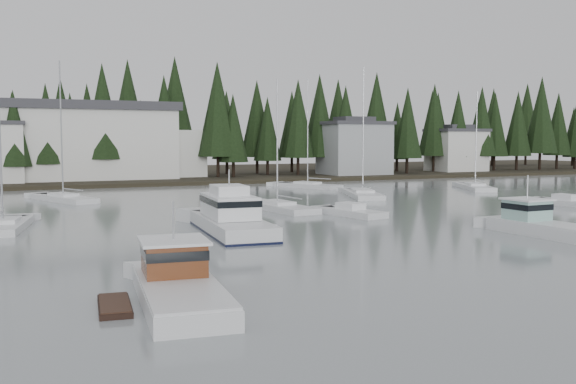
% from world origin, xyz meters
% --- Properties ---
extents(far_shore_land, '(240.00, 54.00, 1.00)m').
position_xyz_m(far_shore_land, '(0.00, 97.00, 0.00)').
color(far_shore_land, black).
rests_on(far_shore_land, ground).
extents(conifer_treeline, '(200.00, 22.00, 20.00)m').
position_xyz_m(conifer_treeline, '(0.00, 86.00, 0.00)').
color(conifer_treeline, black).
rests_on(conifer_treeline, ground).
extents(house_east_a, '(10.60, 8.48, 9.25)m').
position_xyz_m(house_east_a, '(36.00, 78.00, 4.90)').
color(house_east_a, '#999EA0').
rests_on(house_east_a, ground).
extents(house_east_b, '(9.54, 7.42, 8.25)m').
position_xyz_m(house_east_b, '(58.00, 80.00, 4.40)').
color(house_east_b, silver).
rests_on(house_east_b, ground).
extents(harbor_inn, '(29.50, 11.50, 10.90)m').
position_xyz_m(harbor_inn, '(-2.96, 82.34, 5.78)').
color(harbor_inn, silver).
rests_on(harbor_inn, ground).
extents(lobster_boat_brown, '(4.93, 8.77, 4.21)m').
position_xyz_m(lobster_boat_brown, '(-9.68, 10.60, 0.48)').
color(lobster_boat_brown, silver).
rests_on(lobster_boat_brown, ground).
extents(cabin_cruiser_center, '(4.36, 11.38, 4.79)m').
position_xyz_m(cabin_cruiser_center, '(-1.99, 27.10, 0.72)').
color(cabin_cruiser_center, silver).
rests_on(cabin_cruiser_center, ground).
extents(lobster_boat_teal, '(2.99, 7.86, 4.31)m').
position_xyz_m(lobster_boat_teal, '(16.02, 18.18, 0.51)').
color(lobster_boat_teal, silver).
rests_on(lobster_boat_teal, ground).
extents(sailboat_1, '(3.83, 10.48, 11.85)m').
position_xyz_m(sailboat_1, '(6.12, 38.57, 0.06)').
color(sailboat_1, silver).
rests_on(sailboat_1, ground).
extents(sailboat_4, '(6.06, 10.27, 14.41)m').
position_xyz_m(sailboat_4, '(-10.44, 54.51, 0.08)').
color(sailboat_4, silver).
rests_on(sailboat_4, ground).
extents(sailboat_5, '(6.26, 9.74, 14.26)m').
position_xyz_m(sailboat_5, '(19.45, 60.58, 0.08)').
color(sailboat_5, silver).
rests_on(sailboat_5, ground).
extents(sailboat_6, '(4.22, 8.60, 11.30)m').
position_xyz_m(sailboat_6, '(-15.82, 34.54, 0.06)').
color(sailboat_6, silver).
rests_on(sailboat_6, ground).
extents(sailboat_7, '(5.90, 10.25, 14.36)m').
position_xyz_m(sailboat_7, '(19.46, 46.75, 0.08)').
color(sailboat_7, silver).
rests_on(sailboat_7, ground).
extents(sailboat_9, '(6.31, 9.76, 12.48)m').
position_xyz_m(sailboat_9, '(37.37, 50.11, 0.07)').
color(sailboat_9, silver).
rests_on(sailboat_9, ground).
extents(runabout_1, '(3.50, 6.88, 1.42)m').
position_xyz_m(runabout_1, '(9.86, 32.19, 0.13)').
color(runabout_1, silver).
rests_on(runabout_1, ground).
extents(runabout_2, '(3.06, 6.64, 1.42)m').
position_xyz_m(runabout_2, '(32.23, 31.24, 0.13)').
color(runabout_2, silver).
rests_on(runabout_2, ground).
extents(runabout_4, '(3.89, 6.47, 1.42)m').
position_xyz_m(runabout_4, '(-1.09, 28.55, 0.13)').
color(runabout_4, silver).
rests_on(runabout_4, ground).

